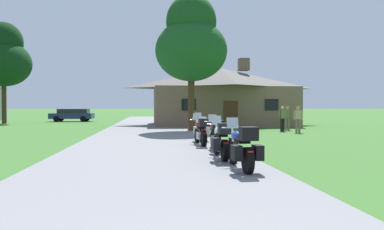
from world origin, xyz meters
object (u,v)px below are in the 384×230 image
Objects in this scene: motorcycle_red_third_in_row at (216,135)px; bystander_olive_shirt_beside_signpost at (282,117)px; motorcycle_white_second_in_row at (222,141)px; parked_navy_suv_far_left at (72,115)px; motorcycle_silver_farthest_in_row at (201,129)px; bystander_olive_shirt_near_lodge at (287,117)px; bystander_tan_shirt_by_tree at (298,118)px; motorcycle_red_fourth_in_row at (201,131)px; tree_left_far at (4,57)px; motorcycle_blue_nearest_to_camera at (242,149)px; tree_by_lodge_front at (191,42)px.

bystander_olive_shirt_beside_signpost is at bearing 61.17° from motorcycle_red_third_in_row.
parked_navy_suv_far_left reaches higher than motorcycle_white_second_in_row.
bystander_olive_shirt_near_lodge is (7.18, 7.76, 0.34)m from motorcycle_silver_farthest_in_row.
bystander_olive_shirt_near_lodge reaches higher than bystander_olive_shirt_beside_signpost.
parked_navy_suv_far_left is at bearing -24.88° from bystander_olive_shirt_near_lodge.
bystander_tan_shirt_by_tree reaches higher than bystander_olive_shirt_beside_signpost.
motorcycle_silver_farthest_in_row is 10.58m from bystander_olive_shirt_near_lodge.
motorcycle_red_third_in_row is 13.76m from bystander_olive_shirt_near_lodge.
motorcycle_red_fourth_in_row is 28.29m from tree_left_far.
bystander_olive_shirt_near_lodge reaches higher than motorcycle_red_third_in_row.
motorcycle_blue_nearest_to_camera is 1.24× the size of bystander_olive_shirt_near_lodge.
bystander_olive_shirt_near_lodge is 0.19× the size of tree_by_lodge_front.
motorcycle_red_fourth_in_row is 1.24× the size of bystander_olive_shirt_near_lodge.
bystander_tan_shirt_by_tree is at bearing 41.22° from motorcycle_red_fourth_in_row.
motorcycle_red_third_in_row is at bearing -156.30° from parked_navy_suv_far_left.
motorcycle_red_fourth_in_row is (-0.19, 6.27, 0.01)m from motorcycle_blue_nearest_to_camera.
bystander_olive_shirt_beside_signpost is 25.19m from parked_navy_suv_far_left.
tree_left_far is at bearing 141.87° from tree_by_lodge_front.
bystander_tan_shirt_by_tree is at bearing -18.45° from tree_by_lodge_front.
parked_navy_suv_far_left is at bearing 38.63° from tree_left_far.
bystander_olive_shirt_near_lodge reaches higher than motorcycle_red_fourth_in_row.
motorcycle_white_second_in_row is at bearing -106.73° from bystander_tan_shirt_by_tree.
motorcycle_red_third_in_row and motorcycle_silver_farthest_in_row have the same top height.
tree_by_lodge_front is (0.35, 11.27, 5.31)m from motorcycle_red_third_in_row.
bystander_tan_shirt_by_tree is (6.87, 9.10, 0.33)m from motorcycle_red_third_in_row.
motorcycle_blue_nearest_to_camera is at bearing -89.52° from motorcycle_silver_farthest_in_row.
motorcycle_blue_nearest_to_camera is at bearing -102.23° from bystander_tan_shirt_by_tree.
tree_left_far is (-16.17, 22.48, 5.80)m from motorcycle_red_fourth_in_row.
tree_by_lodge_front reaches higher than motorcycle_red_fourth_in_row.
motorcycle_silver_farthest_in_row is at bearing 92.53° from motorcycle_red_third_in_row.
motorcycle_white_second_in_row is 32.92m from parked_navy_suv_far_left.
parked_navy_suv_far_left is at bearing 109.75° from motorcycle_white_second_in_row.
bystander_olive_shirt_beside_signpost is at bearing 74.88° from bystander_olive_shirt_near_lodge.
motorcycle_white_second_in_row is at bearing -92.38° from tree_by_lodge_front.
motorcycle_white_second_in_row and motorcycle_red_fourth_in_row have the same top height.
motorcycle_white_second_in_row is at bearing -90.81° from motorcycle_silver_farthest_in_row.
motorcycle_red_third_in_row is 12.37m from bystander_olive_shirt_beside_signpost.
parked_navy_suv_far_left is (5.54, 4.42, -5.64)m from tree_left_far.
motorcycle_red_fourth_in_row is 0.23× the size of tree_by_lodge_front.
tree_left_far reaches higher than motorcycle_silver_farthest_in_row.
bystander_olive_shirt_beside_signpost is at bearing -31.27° from tree_left_far.
bystander_olive_shirt_near_lodge is 1.39m from bystander_olive_shirt_beside_signpost.
motorcycle_blue_nearest_to_camera is at bearing -158.93° from parked_navy_suv_far_left.
bystander_tan_shirt_by_tree is 26.60m from parked_navy_suv_far_left.
bystander_tan_shirt_by_tree is at bearing 102.15° from bystander_olive_shirt_near_lodge.
motorcycle_red_third_in_row is 30.03m from tree_left_far.
parked_navy_suv_far_left is (-10.91, 28.88, 0.16)m from motorcycle_red_third_in_row.
bystander_olive_shirt_beside_signpost reaches higher than motorcycle_red_fourth_in_row.
motorcycle_blue_nearest_to_camera is 1.00× the size of motorcycle_white_second_in_row.
motorcycle_silver_farthest_in_row is at bearing 88.09° from motorcycle_blue_nearest_to_camera.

